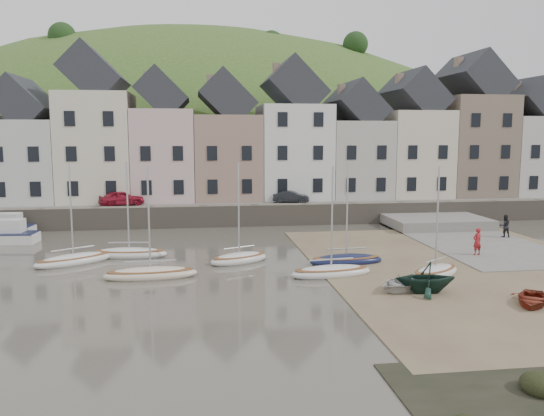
{
  "coord_description": "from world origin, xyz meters",
  "views": [
    {
      "loc": [
        -4.85,
        -29.04,
        7.83
      ],
      "look_at": [
        0.0,
        6.0,
        3.0
      ],
      "focal_mm": 36.07,
      "sensor_mm": 36.0,
      "label": 1
    }
  ],
  "objects": [
    {
      "name": "ground",
      "position": [
        0.0,
        0.0,
        0.0
      ],
      "size": [
        160.0,
        160.0,
        0.0
      ],
      "primitive_type": "plane",
      "color": "#433F35",
      "rests_on": "ground"
    },
    {
      "name": "quay_land",
      "position": [
        0.0,
        32.0,
        0.75
      ],
      "size": [
        90.0,
        30.0,
        1.5
      ],
      "primitive_type": "cube",
      "color": "#395421",
      "rests_on": "ground"
    },
    {
      "name": "quay_street",
      "position": [
        0.0,
        20.5,
        1.55
      ],
      "size": [
        70.0,
        7.0,
        0.1
      ],
      "primitive_type": "cube",
      "color": "slate",
      "rests_on": "quay_land"
    },
    {
      "name": "seawall",
      "position": [
        0.0,
        17.0,
        0.9
      ],
      "size": [
        70.0,
        1.2,
        1.8
      ],
      "primitive_type": "cube",
      "color": "slate",
      "rests_on": "ground"
    },
    {
      "name": "beach",
      "position": [
        11.0,
        0.0,
        0.03
      ],
      "size": [
        18.0,
        26.0,
        0.06
      ],
      "primitive_type": "cube",
      "color": "brown",
      "rests_on": "ground"
    },
    {
      "name": "slipway",
      "position": [
        15.0,
        8.0,
        0.06
      ],
      "size": [
        8.0,
        18.0,
        0.12
      ],
      "primitive_type": "cube",
      "color": "slate",
      "rests_on": "ground"
    },
    {
      "name": "hillside",
      "position": [
        -5.0,
        60.0,
        -17.99
      ],
      "size": [
        134.4,
        84.0,
        84.0
      ],
      "color": "#395421",
      "rests_on": "ground"
    },
    {
      "name": "townhouse_terrace",
      "position": [
        1.76,
        24.0,
        7.32
      ],
      "size": [
        61.05,
        8.0,
        13.93
      ],
      "color": "silver",
      "rests_on": "quay_land"
    },
    {
      "name": "sailboat_0",
      "position": [
        -9.2,
        6.04,
        0.26
      ],
      "size": [
        4.96,
        2.0,
        6.32
      ],
      "color": "silver",
      "rests_on": "ground"
    },
    {
      "name": "sailboat_1",
      "position": [
        -12.33,
        4.61,
        0.26
      ],
      "size": [
        4.83,
        3.83,
        6.32
      ],
      "color": "silver",
      "rests_on": "ground"
    },
    {
      "name": "sailboat_2",
      "position": [
        -7.44,
        0.63,
        0.26
      ],
      "size": [
        5.18,
        1.81,
        6.32
      ],
      "color": "beige",
      "rests_on": "ground"
    },
    {
      "name": "sailboat_3",
      "position": [
        -2.37,
        3.6,
        0.27
      ],
      "size": [
        4.12,
        2.95,
        6.32
      ],
      "color": "silver",
      "rests_on": "ground"
    },
    {
      "name": "sailboat_4",
      "position": [
        2.44,
        -0.32,
        0.26
      ],
      "size": [
        4.8,
        2.05,
        6.32
      ],
      "color": "silver",
      "rests_on": "ground"
    },
    {
      "name": "sailboat_5",
      "position": [
        4.02,
        2.3,
        0.26
      ],
      "size": [
        4.6,
        1.72,
        6.32
      ],
      "color": "#131A3E",
      "rests_on": "ground"
    },
    {
      "name": "sailboat_6",
      "position": [
        8.11,
        -1.19,
        0.27
      ],
      "size": [
        4.01,
        3.39,
        6.32
      ],
      "color": "silver",
      "rests_on": "ground"
    },
    {
      "name": "motorboat_0",
      "position": [
        -18.93,
        12.02,
        0.58
      ],
      "size": [
        5.6,
        2.23,
        1.7
      ],
      "color": "silver",
      "rests_on": "ground"
    },
    {
      "name": "rowboat_white",
      "position": [
        5.41,
        -3.61,
        0.41
      ],
      "size": [
        4.15,
        3.78,
        0.7
      ],
      "primitive_type": "imported",
      "rotation": [
        0.0,
        0.0,
        -1.06
      ],
      "color": "beige",
      "rests_on": "beach"
    },
    {
      "name": "rowboat_green",
      "position": [
        6.19,
        -4.26,
        0.83
      ],
      "size": [
        3.1,
        2.73,
        1.54
      ],
      "primitive_type": "imported",
      "rotation": [
        0.0,
        0.0,
        -1.64
      ],
      "color": "#142E24",
      "rests_on": "beach"
    },
    {
      "name": "rowboat_red",
      "position": [
        10.24,
        -6.75,
        0.34
      ],
      "size": [
        3.17,
        3.35,
        0.56
      ],
      "primitive_type": "imported",
      "rotation": [
        0.0,
        0.0,
        -0.63
      ],
      "color": "maroon",
      "rests_on": "beach"
    },
    {
      "name": "person_red",
      "position": [
        12.86,
        3.1,
        0.99
      ],
      "size": [
        0.72,
        0.56,
        1.74
      ],
      "primitive_type": "imported",
      "rotation": [
        0.0,
        0.0,
        3.39
      ],
      "color": "maroon",
      "rests_on": "slipway"
    },
    {
      "name": "person_dark",
      "position": [
        17.98,
        8.53,
        0.96
      ],
      "size": [
        0.88,
        0.71,
        1.69
      ],
      "primitive_type": "imported",
      "rotation": [
        0.0,
        0.0,
        3.04
      ],
      "color": "black",
      "rests_on": "slipway"
    },
    {
      "name": "car_left",
      "position": [
        -11.37,
        19.5,
        2.26
      ],
      "size": [
        4.15,
        2.69,
        1.31
      ],
      "primitive_type": "imported",
      "rotation": [
        0.0,
        0.0,
        1.89
      ],
      "color": "maroon",
      "rests_on": "quay_street"
    },
    {
      "name": "car_right",
      "position": [
        3.63,
        19.5,
        2.14
      ],
      "size": [
        3.46,
        1.86,
        1.08
      ],
      "primitive_type": "imported",
      "rotation": [
        0.0,
        0.0,
        1.34
      ],
      "color": "black",
      "rests_on": "quay_street"
    }
  ]
}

